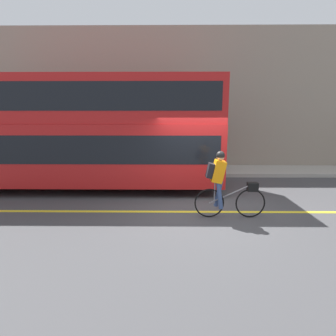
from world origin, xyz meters
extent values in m
plane|color=#424244|center=(0.00, 0.00, 0.00)|extent=(80.00, 80.00, 0.00)
cube|color=yellow|center=(0.00, -0.13, 0.00)|extent=(50.00, 0.14, 0.01)
cube|color=#A8A399|center=(0.00, 5.02, 0.07)|extent=(60.00, 2.10, 0.15)
cube|color=gray|center=(0.00, 6.22, 3.31)|extent=(60.00, 0.30, 6.62)
cylinder|color=black|center=(-0.95, 2.26, 0.51)|extent=(1.02, 0.30, 1.02)
cylinder|color=black|center=(-6.78, 2.26, 0.51)|extent=(1.02, 0.30, 1.02)
cube|color=#B21919|center=(-3.86, 2.26, 1.30)|extent=(9.41, 2.57, 1.99)
cube|color=black|center=(-3.86, 2.26, 1.54)|extent=(9.04, 2.59, 0.87)
cube|color=#B21919|center=(-3.86, 2.26, 3.04)|extent=(9.41, 2.46, 1.50)
cube|color=black|center=(-3.86, 2.26, 3.12)|extent=(9.04, 2.48, 0.84)
torus|color=black|center=(1.17, -0.50, 0.38)|extent=(0.75, 0.04, 0.75)
torus|color=black|center=(0.13, -0.50, 0.38)|extent=(0.75, 0.04, 0.75)
cylinder|color=slate|center=(0.65, -0.50, 0.62)|extent=(1.05, 0.03, 0.51)
cylinder|color=slate|center=(0.26, -0.50, 0.65)|extent=(0.03, 0.03, 0.56)
cube|color=black|center=(1.20, -0.50, 0.81)|extent=(0.26, 0.16, 0.22)
cube|color=orange|center=(0.33, -0.50, 1.20)|extent=(0.37, 0.32, 0.58)
cube|color=black|center=(0.13, -0.50, 1.22)|extent=(0.21, 0.26, 0.38)
cylinder|color=#384C7A|center=(0.37, -0.41, 0.60)|extent=(0.22, 0.11, 0.68)
cylinder|color=#384C7A|center=(0.37, -0.59, 0.60)|extent=(0.20, 0.11, 0.68)
sphere|color=tan|center=(0.37, -0.50, 1.56)|extent=(0.19, 0.19, 0.19)
sphere|color=black|center=(0.37, -0.50, 1.60)|extent=(0.21, 0.21, 0.21)
cylinder|color=#262628|center=(1.13, 4.91, 0.56)|extent=(0.57, 0.57, 0.81)
camera|label=1|loc=(-0.85, -6.85, 2.53)|focal=28.00mm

